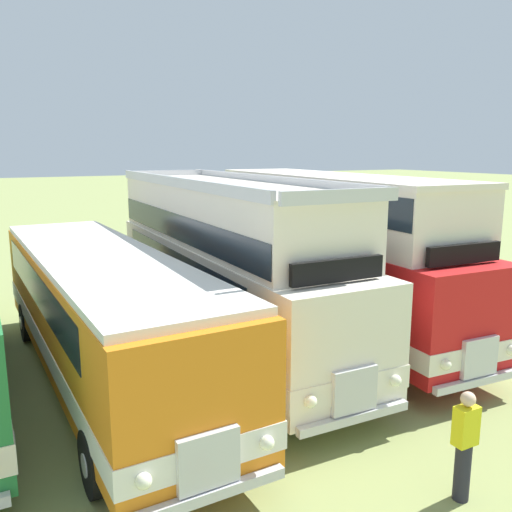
% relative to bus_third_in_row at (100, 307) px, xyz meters
% --- Properties ---
extents(ground_plane, '(200.00, 200.00, 0.00)m').
position_rel_bus_third_in_row_xyz_m(ground_plane, '(0.00, 0.19, -1.76)').
color(ground_plane, '#8C9956').
extents(bus_third_in_row, '(2.93, 11.43, 2.99)m').
position_rel_bus_third_in_row_xyz_m(bus_third_in_row, '(0.00, 0.00, 0.00)').
color(bus_third_in_row, orange).
rests_on(bus_third_in_row, ground).
extents(bus_fourth_in_row, '(2.74, 11.01, 4.52)m').
position_rel_bus_third_in_row_xyz_m(bus_fourth_in_row, '(3.34, 0.68, 0.60)').
color(bus_fourth_in_row, silver).
rests_on(bus_fourth_in_row, ground).
extents(bus_fifth_in_row, '(3.04, 10.91, 4.49)m').
position_rel_bus_third_in_row_xyz_m(bus_fifth_in_row, '(6.67, 0.65, 0.71)').
color(bus_fifth_in_row, red).
rests_on(bus_fifth_in_row, ground).
extents(marshal_person, '(0.36, 0.24, 1.73)m').
position_rel_bus_third_in_row_xyz_m(marshal_person, '(3.83, -6.75, -0.87)').
color(marshal_person, '#23232D').
rests_on(marshal_person, ground).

